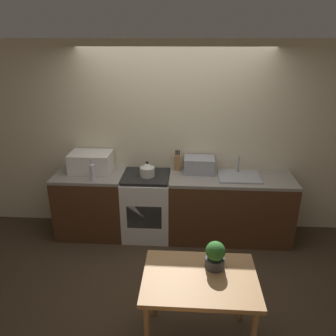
# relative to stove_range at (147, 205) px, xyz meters

# --- Properties ---
(ground_plane) EXTENTS (16.00, 16.00, 0.00)m
(ground_plane) POSITION_rel_stove_range_xyz_m (0.36, -0.61, -0.45)
(ground_plane) COLOR #3D2D1E
(wall_back) EXTENTS (10.00, 0.06, 2.60)m
(wall_back) POSITION_rel_stove_range_xyz_m (0.36, 0.34, 0.85)
(wall_back) COLOR beige
(wall_back) RESTS_ON ground_plane
(counter_left_run) EXTENTS (0.92, 0.62, 0.90)m
(counter_left_run) POSITION_rel_stove_range_xyz_m (-0.78, 0.00, 0.00)
(counter_left_run) COLOR #4C2D19
(counter_left_run) RESTS_ON ground_plane
(counter_right_run) EXTENTS (1.63, 0.62, 0.90)m
(counter_right_run) POSITION_rel_stove_range_xyz_m (1.13, 0.00, 0.00)
(counter_right_run) COLOR #4C2D19
(counter_right_run) RESTS_ON ground_plane
(stove_range) EXTENTS (0.63, 0.62, 0.90)m
(stove_range) POSITION_rel_stove_range_xyz_m (0.00, 0.00, 0.00)
(stove_range) COLOR silver
(stove_range) RESTS_ON ground_plane
(kettle) EXTENTS (0.20, 0.20, 0.21)m
(kettle) POSITION_rel_stove_range_xyz_m (0.02, -0.03, 0.54)
(kettle) COLOR beige
(kettle) RESTS_ON stove_range
(microwave) EXTENTS (0.55, 0.38, 0.26)m
(microwave) POSITION_rel_stove_range_xyz_m (-0.76, 0.10, 0.58)
(microwave) COLOR silver
(microwave) RESTS_ON counter_left_run
(bottle) EXTENTS (0.06, 0.06, 0.30)m
(bottle) POSITION_rel_stove_range_xyz_m (-0.66, -0.21, 0.57)
(bottle) COLOR silver
(bottle) RESTS_ON counter_left_run
(knife_block) EXTENTS (0.09, 0.06, 0.29)m
(knife_block) POSITION_rel_stove_range_xyz_m (0.41, 0.21, 0.57)
(knife_block) COLOR #9E7042
(knife_block) RESTS_ON counter_right_run
(toaster_oven) EXTENTS (0.40, 0.28, 0.21)m
(toaster_oven) POSITION_rel_stove_range_xyz_m (0.70, 0.15, 0.56)
(toaster_oven) COLOR #999BA0
(toaster_oven) RESTS_ON counter_right_run
(sink_basin) EXTENTS (0.54, 0.41, 0.24)m
(sink_basin) POSITION_rel_stove_range_xyz_m (1.22, 0.01, 0.47)
(sink_basin) COLOR #999BA0
(sink_basin) RESTS_ON counter_right_run
(dining_table) EXTENTS (0.97, 0.69, 0.73)m
(dining_table) POSITION_rel_stove_range_xyz_m (0.67, -1.75, 0.19)
(dining_table) COLOR #9E7042
(dining_table) RESTS_ON ground_plane
(potted_plant) EXTENTS (0.17, 0.17, 0.25)m
(potted_plant) POSITION_rel_stove_range_xyz_m (0.80, -1.61, 0.41)
(potted_plant) COLOR #424247
(potted_plant) RESTS_ON dining_table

